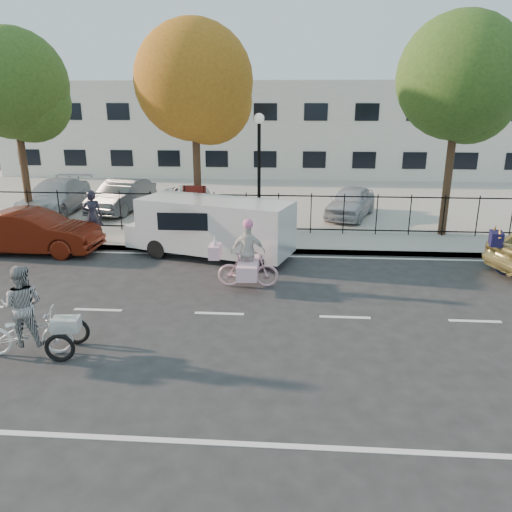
# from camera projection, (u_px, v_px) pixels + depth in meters

# --- Properties ---
(ground) EXTENTS (120.00, 120.00, 0.00)m
(ground) POSITION_uv_depth(u_px,v_px,m) (219.00, 314.00, 12.01)
(ground) COLOR #333334
(road_markings) EXTENTS (60.00, 9.52, 0.01)m
(road_markings) POSITION_uv_depth(u_px,v_px,m) (219.00, 314.00, 12.00)
(road_markings) COLOR silver
(road_markings) RESTS_ON ground
(curb) EXTENTS (60.00, 0.10, 0.15)m
(curb) POSITION_uv_depth(u_px,v_px,m) (241.00, 250.00, 16.79)
(curb) COLOR #A8A399
(curb) RESTS_ON ground
(sidewalk) EXTENTS (60.00, 2.20, 0.15)m
(sidewalk) POSITION_uv_depth(u_px,v_px,m) (244.00, 242.00, 17.79)
(sidewalk) COLOR #A8A399
(sidewalk) RESTS_ON ground
(parking_lot) EXTENTS (60.00, 15.60, 0.15)m
(parking_lot) POSITION_uv_depth(u_px,v_px,m) (260.00, 196.00, 26.25)
(parking_lot) COLOR #A8A399
(parking_lot) RESTS_ON ground
(iron_fence) EXTENTS (58.00, 0.06, 1.50)m
(iron_fence) POSITION_uv_depth(u_px,v_px,m) (246.00, 212.00, 18.58)
(iron_fence) COLOR black
(iron_fence) RESTS_ON sidewalk
(building) EXTENTS (34.00, 10.00, 6.00)m
(building) POSITION_uv_depth(u_px,v_px,m) (269.00, 128.00, 34.88)
(building) COLOR silver
(building) RESTS_ON ground
(lamppost) EXTENTS (0.36, 0.36, 4.33)m
(lamppost) POSITION_uv_depth(u_px,v_px,m) (259.00, 153.00, 17.50)
(lamppost) COLOR black
(lamppost) RESTS_ON sidewalk
(street_sign) EXTENTS (0.85, 0.06, 1.80)m
(street_sign) POSITION_uv_depth(u_px,v_px,m) (195.00, 200.00, 18.17)
(street_sign) COLOR black
(street_sign) RESTS_ON sidewalk
(zebra_trike) EXTENTS (2.22, 1.02, 1.89)m
(zebra_trike) POSITION_uv_depth(u_px,v_px,m) (25.00, 321.00, 9.90)
(zebra_trike) COLOR white
(zebra_trike) RESTS_ON ground
(unicorn_bike) EXTENTS (1.89, 1.31, 1.92)m
(unicorn_bike) POSITION_uv_depth(u_px,v_px,m) (247.00, 262.00, 13.54)
(unicorn_bike) COLOR beige
(unicorn_bike) RESTS_ON ground
(white_van) EXTENTS (5.75, 3.22, 1.90)m
(white_van) POSITION_uv_depth(u_px,v_px,m) (212.00, 226.00, 15.97)
(white_van) COLOR white
(white_van) RESTS_ON ground
(red_sedan) EXTENTS (4.44, 1.60, 1.45)m
(red_sedan) POSITION_uv_depth(u_px,v_px,m) (32.00, 232.00, 16.54)
(red_sedan) COLOR #531609
(red_sedan) RESTS_ON ground
(pedestrian) EXTENTS (0.71, 0.52, 1.82)m
(pedestrian) POSITION_uv_depth(u_px,v_px,m) (93.00, 216.00, 17.32)
(pedestrian) COLOR black
(pedestrian) RESTS_ON sidewalk
(lot_car_a) EXTENTS (2.14, 4.94, 1.42)m
(lot_car_a) POSITION_uv_depth(u_px,v_px,m) (55.00, 197.00, 21.77)
(lot_car_a) COLOR #B6B8BE
(lot_car_a) RESTS_ON parking_lot
(lot_car_b) EXTENTS (3.45, 4.87, 1.23)m
(lot_car_b) POSITION_uv_depth(u_px,v_px,m) (192.00, 201.00, 21.28)
(lot_car_b) COLOR white
(lot_car_b) RESTS_ON parking_lot
(lot_car_c) EXTENTS (2.10, 4.37, 1.38)m
(lot_car_c) POSITION_uv_depth(u_px,v_px,m) (122.00, 196.00, 22.05)
(lot_car_c) COLOR #505558
(lot_car_c) RESTS_ON parking_lot
(lot_car_d) EXTENTS (2.72, 4.06, 1.28)m
(lot_car_d) POSITION_uv_depth(u_px,v_px,m) (351.00, 202.00, 21.01)
(lot_car_d) COLOR #B6B7BE
(lot_car_d) RESTS_ON parking_lot
(tree_west) EXTENTS (4.11, 4.11, 7.54)m
(tree_west) POSITION_uv_depth(u_px,v_px,m) (18.00, 90.00, 18.87)
(tree_west) COLOR #442D1D
(tree_west) RESTS_ON ground
(tree_mid) EXTENTS (4.16, 4.16, 7.62)m
(tree_mid) POSITION_uv_depth(u_px,v_px,m) (198.00, 87.00, 17.51)
(tree_mid) COLOR #442D1D
(tree_mid) RESTS_ON ground
(tree_east) EXTENTS (4.24, 4.24, 7.78)m
(tree_east) POSITION_uv_depth(u_px,v_px,m) (463.00, 83.00, 16.97)
(tree_east) COLOR #442D1D
(tree_east) RESTS_ON ground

